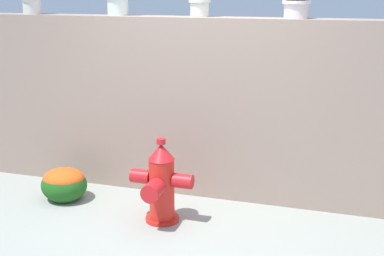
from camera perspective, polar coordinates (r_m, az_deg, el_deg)
The scene contains 4 objects.
ground_plane at distance 4.66m, azimuth -2.06°, elevation -11.29°, with size 24.00×24.00×0.00m, color #989C92.
stone_wall at distance 5.16m, azimuth 1.16°, elevation 2.29°, with size 6.37×0.31×1.83m, color gray.
fire_hydrant at distance 4.64m, azimuth -3.55°, elevation -6.40°, with size 0.59×0.47×0.80m.
flower_bush_left at distance 5.33m, azimuth -14.35°, elevation -6.08°, with size 0.48×0.43×0.35m.
Camera 1 is at (1.38, -3.92, 2.10)m, focal length 46.91 mm.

